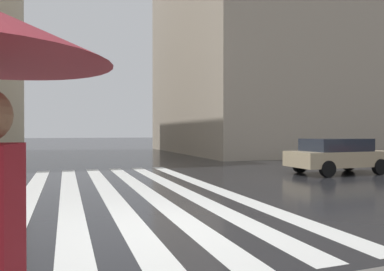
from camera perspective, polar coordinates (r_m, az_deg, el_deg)
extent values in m
plane|color=black|center=(6.49, -4.06, -14.27)|extent=(220.00, 220.00, 0.00)
cube|color=silver|center=(10.99, 2.73, -8.16)|extent=(13.00, 0.50, 0.01)
cube|color=silver|center=(10.65, -2.31, -8.43)|extent=(13.00, 0.50, 0.01)
cube|color=silver|center=(10.40, -7.64, -8.65)|extent=(13.00, 0.50, 0.01)
cube|color=silver|center=(10.25, -13.19, -8.79)|extent=(13.00, 0.50, 0.01)
cube|color=silver|center=(10.19, -18.85, -8.86)|extent=(13.00, 0.50, 0.01)
cube|color=silver|center=(10.23, -24.53, -8.84)|extent=(13.00, 0.50, 0.01)
cube|color=tan|center=(35.63, 19.18, 11.50)|extent=(17.52, 26.75, 16.96)
cube|color=tan|center=(15.55, 22.34, -3.40)|extent=(1.75, 4.10, 0.60)
cube|color=#232833|center=(15.42, 21.94, -1.39)|extent=(1.54, 2.46, 0.50)
cylinder|color=black|center=(17.02, 23.63, -4.09)|extent=(0.20, 0.62, 0.62)
cylinder|color=black|center=(15.86, 27.72, -4.44)|extent=(0.20, 0.62, 0.62)
cylinder|color=black|center=(15.42, 16.81, -4.54)|extent=(0.20, 0.62, 0.62)
cylinder|color=black|center=(14.13, 20.79, -5.01)|extent=(0.20, 0.62, 0.62)
cube|color=brown|center=(1.93, -28.13, -17.49)|extent=(0.29, 0.18, 0.24)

